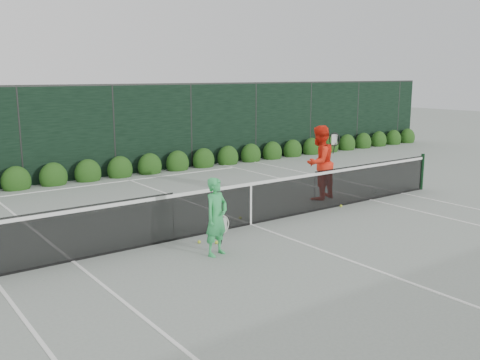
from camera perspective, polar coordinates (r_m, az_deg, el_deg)
ground at (r=12.23m, az=1.14°, el=-4.78°), size 80.00×80.00×0.00m
tennis_net at (r=12.08m, az=1.06°, el=-2.37°), size 12.90×0.10×1.07m
player_woman at (r=10.05m, az=-2.53°, el=-3.95°), size 0.66×0.50×1.49m
player_man at (r=14.65m, az=8.45°, el=1.84°), size 1.12×0.95×2.02m
court_lines at (r=12.23m, az=1.14°, el=-4.75°), size 11.03×23.83×0.01m
windscreen_fence at (r=9.93m, az=10.75°, el=0.24°), size 32.00×21.07×3.06m
hedge_row at (r=18.23m, az=-12.68°, el=1.05°), size 31.66×0.65×0.94m
tennis_balls at (r=12.05m, az=1.57°, el=-4.86°), size 4.62×1.28×0.07m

